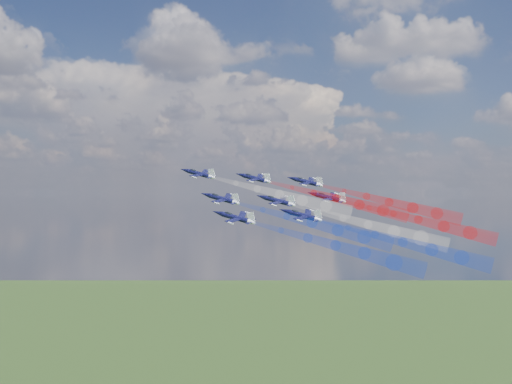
# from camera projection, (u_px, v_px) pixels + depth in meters

# --- Properties ---
(jet_lead) EXTENTS (15.08, 13.27, 8.30)m
(jet_lead) POSITION_uv_depth(u_px,v_px,m) (199.00, 174.00, 179.67)
(jet_lead) COLOR black
(trail_lead) EXTENTS (40.69, 16.47, 14.52)m
(trail_lead) POSITION_uv_depth(u_px,v_px,m) (280.00, 194.00, 170.05)
(trail_lead) COLOR white
(jet_inner_left) EXTENTS (15.08, 13.27, 8.30)m
(jet_inner_left) POSITION_uv_depth(u_px,v_px,m) (222.00, 199.00, 163.76)
(jet_inner_left) COLOR black
(trail_inner_left) EXTENTS (40.69, 16.47, 14.52)m
(trail_inner_left) POSITION_uv_depth(u_px,v_px,m) (312.00, 223.00, 154.13)
(trail_inner_left) COLOR blue
(jet_inner_right) EXTENTS (15.08, 13.27, 8.30)m
(jet_inner_right) POSITION_uv_depth(u_px,v_px,m) (255.00, 178.00, 183.85)
(jet_inner_right) COLOR black
(trail_inner_right) EXTENTS (40.69, 16.47, 14.52)m
(trail_inner_right) POSITION_uv_depth(u_px,v_px,m) (336.00, 199.00, 174.22)
(trail_inner_right) COLOR red
(jet_outer_left) EXTENTS (15.08, 13.27, 8.30)m
(jet_outer_left) POSITION_uv_depth(u_px,v_px,m) (236.00, 218.00, 149.91)
(jet_outer_left) COLOR black
(trail_outer_left) EXTENTS (40.69, 16.47, 14.52)m
(trail_outer_left) POSITION_uv_depth(u_px,v_px,m) (336.00, 246.00, 140.29)
(trail_outer_left) COLOR blue
(jet_center_third) EXTENTS (15.08, 13.27, 8.30)m
(jet_center_third) POSITION_uv_depth(u_px,v_px,m) (277.00, 201.00, 168.54)
(jet_center_third) COLOR black
(trail_center_third) EXTENTS (40.69, 16.47, 14.52)m
(trail_center_third) POSITION_uv_depth(u_px,v_px,m) (368.00, 224.00, 158.92)
(trail_center_third) COLOR white
(jet_outer_right) EXTENTS (15.08, 13.27, 8.30)m
(jet_outer_right) POSITION_uv_depth(u_px,v_px,m) (306.00, 182.00, 186.97)
(jet_outer_right) COLOR black
(trail_outer_right) EXTENTS (40.69, 16.47, 14.52)m
(trail_outer_right) POSITION_uv_depth(u_px,v_px,m) (389.00, 202.00, 177.34)
(trail_outer_right) COLOR red
(jet_rear_left) EXTENTS (15.08, 13.27, 8.30)m
(jet_rear_left) POSITION_uv_depth(u_px,v_px,m) (302.00, 215.00, 155.51)
(jet_rear_left) COLOR black
(trail_rear_left) EXTENTS (40.69, 16.47, 14.52)m
(trail_rear_left) POSITION_uv_depth(u_px,v_px,m) (403.00, 242.00, 145.89)
(trail_rear_left) COLOR blue
(jet_rear_right) EXTENTS (15.08, 13.27, 8.30)m
(jet_rear_right) POSITION_uv_depth(u_px,v_px,m) (328.00, 198.00, 175.58)
(jet_rear_right) COLOR black
(trail_rear_right) EXTENTS (40.69, 16.47, 14.52)m
(trail_rear_right) POSITION_uv_depth(u_px,v_px,m) (418.00, 220.00, 165.95)
(trail_rear_right) COLOR red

